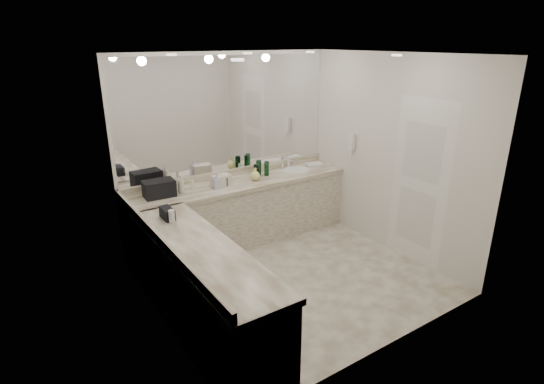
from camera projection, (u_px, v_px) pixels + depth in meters
floor at (291, 277)px, 5.19m from camera, size 3.20×3.20×0.00m
ceiling at (295, 54)px, 4.31m from camera, size 3.20×3.20×0.00m
wall_back at (229, 149)px, 5.92m from camera, size 3.20×0.02×2.60m
wall_left at (153, 205)px, 3.92m from camera, size 0.02×3.00×2.60m
wall_right at (391, 155)px, 5.58m from camera, size 0.02×3.00×2.60m
vanity_back_base at (242, 214)px, 5.99m from camera, size 3.20×0.60×0.84m
vanity_back_top at (241, 184)px, 5.83m from camera, size 3.20×0.64×0.06m
vanity_left_base at (202, 292)px, 4.14m from camera, size 0.60×2.40×0.84m
vanity_left_top at (201, 250)px, 3.99m from camera, size 0.64×2.42×0.06m
backsplash_back at (231, 173)px, 6.03m from camera, size 3.20×0.04×0.10m
backsplash_left at (159, 238)px, 4.05m from camera, size 0.04×3.00×0.10m
mirror_back at (229, 115)px, 5.75m from camera, size 3.12×0.01×1.55m
mirror_left at (150, 155)px, 3.76m from camera, size 0.01×2.92×1.55m
sink at (296, 171)px, 6.32m from camera, size 0.44×0.44×0.03m
faucet at (288, 163)px, 6.46m from camera, size 0.24×0.16×0.14m
wall_phone at (351, 142)px, 6.09m from camera, size 0.06×0.10×0.24m
door at (419, 184)px, 5.27m from camera, size 0.02×0.82×2.10m
black_toiletry_bag at (159, 188)px, 5.24m from camera, size 0.39×0.25×0.21m
black_bag_spill at (167, 213)px, 4.60m from camera, size 0.11×0.23×0.13m
cream_cosmetic_case at (221, 181)px, 5.63m from camera, size 0.27×0.19×0.14m
hand_towel at (314, 165)px, 6.53m from camera, size 0.28×0.22×0.04m
lotion_left at (172, 216)px, 4.49m from camera, size 0.06×0.06×0.15m
soap_bottle_a at (181, 184)px, 5.35m from camera, size 0.10×0.10×0.23m
soap_bottle_b at (217, 181)px, 5.51m from camera, size 0.10×0.10×0.21m
soap_bottle_c at (255, 174)px, 5.86m from camera, size 0.16×0.16×0.18m
green_bottle_0 at (259, 168)px, 6.07m from camera, size 0.07×0.07×0.22m
green_bottle_1 at (256, 171)px, 5.95m from camera, size 0.07×0.07×0.19m
green_bottle_2 at (257, 171)px, 5.95m from camera, size 0.07×0.07×0.20m
green_bottle_3 at (267, 169)px, 6.04m from camera, size 0.07×0.07×0.21m
amenity_bottle_0 at (165, 191)px, 5.33m from camera, size 0.07×0.07×0.09m
amenity_bottle_1 at (193, 185)px, 5.46m from camera, size 0.04×0.04×0.13m
amenity_bottle_2 at (166, 188)px, 5.39m from camera, size 0.04×0.04×0.13m
amenity_bottle_3 at (222, 183)px, 5.62m from camera, size 0.05×0.05×0.10m
amenity_bottle_4 at (226, 182)px, 5.62m from camera, size 0.05×0.05×0.12m
amenity_bottle_5 at (254, 174)px, 6.01m from camera, size 0.04×0.04×0.10m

